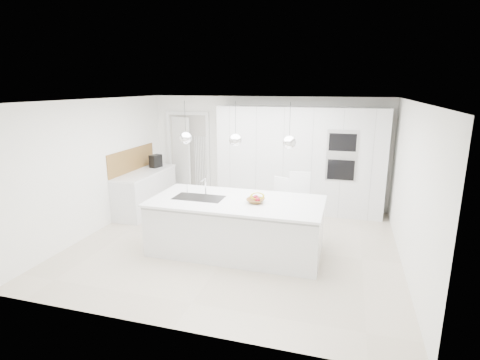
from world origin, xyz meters
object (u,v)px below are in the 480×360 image
(island_base, at_px, (236,228))
(fruit_bowl, at_px, (256,201))
(espresso_machine, at_px, (156,161))
(bar_stool_right, at_px, (298,207))
(bar_stool_left, at_px, (280,207))

(island_base, xyz_separation_m, fruit_bowl, (0.34, -0.01, 0.51))
(island_base, distance_m, espresso_machine, 3.28)
(espresso_machine, height_order, bar_stool_right, bar_stool_right)
(espresso_machine, distance_m, bar_stool_left, 3.31)
(island_base, bearing_deg, fruit_bowl, -1.77)
(fruit_bowl, bearing_deg, island_base, 178.23)
(espresso_machine, distance_m, bar_stool_right, 3.65)
(island_base, height_order, fruit_bowl, fruit_bowl)
(bar_stool_right, bearing_deg, island_base, -144.44)
(fruit_bowl, relative_size, bar_stool_left, 0.27)
(island_base, relative_size, espresso_machine, 9.68)
(bar_stool_left, bearing_deg, espresso_machine, -176.63)
(espresso_machine, bearing_deg, island_base, -23.69)
(fruit_bowl, bearing_deg, espresso_machine, 145.13)
(fruit_bowl, xyz_separation_m, bar_stool_left, (0.24, 0.97, -0.40))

